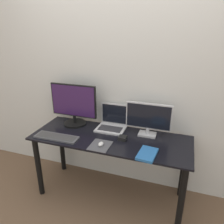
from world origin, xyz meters
TOP-DOWN VIEW (x-y plane):
  - ground_plane at (0.00, 0.00)m, footprint 12.00×12.00m
  - wall_back at (0.00, 0.66)m, footprint 7.00×0.05m
  - desk at (0.00, 0.30)m, footprint 1.59×0.59m
  - monitor_left at (-0.48, 0.46)m, footprint 0.53×0.25m
  - monitor_right at (0.34, 0.46)m, footprint 0.45×0.12m
  - laptop at (-0.05, 0.51)m, footprint 0.30×0.25m
  - keyboard at (-0.50, 0.11)m, footprint 0.45×0.15m
  - mousepad at (-0.04, 0.11)m, footprint 0.19×0.22m
  - mouse at (-0.03, 0.10)m, footprint 0.04×0.07m
  - book at (0.41, 0.09)m, footprint 0.17×0.24m
  - power_brick at (0.13, 0.29)m, footprint 0.08×0.08m

SIDE VIEW (x-z plane):
  - ground_plane at x=0.00m, z-range 0.00..0.00m
  - desk at x=0.00m, z-range 0.22..0.94m
  - mousepad at x=-0.04m, z-range 0.72..0.72m
  - keyboard at x=-0.50m, z-range 0.72..0.73m
  - book at x=0.41m, z-range 0.72..0.74m
  - power_brick at x=0.13m, z-range 0.72..0.75m
  - mouse at x=-0.03m, z-range 0.72..0.76m
  - laptop at x=-0.05m, z-range 0.65..0.90m
  - monitor_right at x=0.34m, z-range 0.73..1.07m
  - monitor_left at x=-0.48m, z-range 0.72..1.18m
  - wall_back at x=0.00m, z-range 0.00..2.50m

